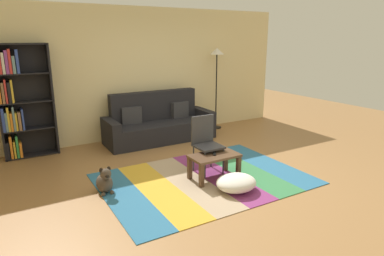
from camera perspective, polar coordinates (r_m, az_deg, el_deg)
ground_plane at (r=5.39m, az=2.76°, el=-7.60°), size 14.00×14.00×0.00m
back_wall at (r=7.28m, az=-8.24°, el=9.21°), size 6.80×0.10×2.70m
rug at (r=5.15m, az=2.11°, el=-8.66°), size 3.02×2.14×0.01m
couch at (r=7.01m, az=-5.67°, el=0.64°), size 2.26×0.80×1.00m
bookshelf at (r=6.56m, az=-27.55°, el=4.05°), size 0.90×0.28×2.00m
coffee_table at (r=5.06m, az=3.83°, el=-5.37°), size 0.74×0.42×0.38m
pouf at (r=4.77m, az=7.54°, el=-9.23°), size 0.58×0.51×0.23m
dog at (r=4.83m, az=-14.66°, el=-8.83°), size 0.22×0.35×0.40m
standing_lamp at (r=7.77m, az=4.25°, el=11.18°), size 0.32×0.32×1.86m
tv_remote at (r=5.06m, az=3.84°, el=-4.34°), size 0.12×0.15×0.02m
folding_chair at (r=5.28m, az=2.32°, el=-1.93°), size 0.40×0.40×0.90m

